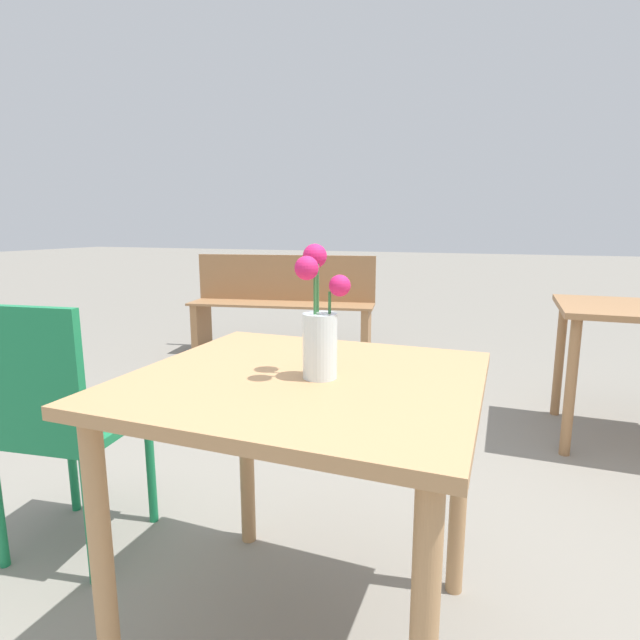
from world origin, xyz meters
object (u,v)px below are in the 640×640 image
Objects in this scene: table_front at (305,419)px; flower_vase at (320,330)px; cafe_chair at (54,415)px; bench_middle at (283,301)px.

table_front is 0.24m from flower_vase.
cafe_chair reaches higher than bench_middle.
bench_middle is (-0.47, 2.79, -0.04)m from cafe_chair.
bench_middle is (-1.35, 2.83, -0.17)m from table_front.
flower_vase is 0.36× the size of cafe_chair.
table_front is 3.14m from bench_middle.
bench_middle reaches higher than table_front.
table_front is at bearing -2.39° from cafe_chair.
cafe_chair is at bearing 177.36° from flower_vase.
flower_vase is 0.19× the size of bench_middle.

